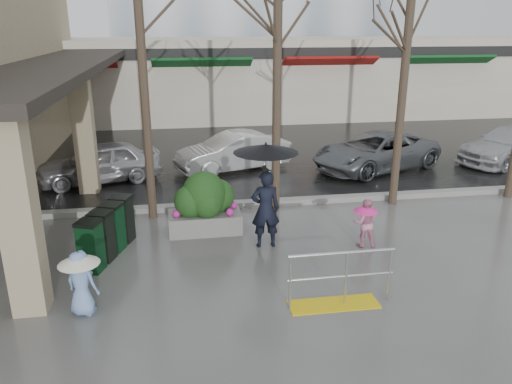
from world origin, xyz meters
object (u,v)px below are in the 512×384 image
object	(u,v)px
car_b	(233,152)
tree_west	(138,6)
news_boxes	(108,231)
child_blue	(81,277)
woman	(266,184)
child_pink	(365,220)
tree_midwest	(278,0)
car_c	(376,151)
car_d	(511,145)
handrail	(338,286)
planter	(205,203)
tree_mideast	(410,17)
car_a	(99,162)

from	to	relation	value
car_b	tree_west	bearing A→B (deg)	-51.37
news_boxes	car_b	distance (m)	6.95
child_blue	news_boxes	bearing A→B (deg)	-67.60
woman	child_pink	bearing A→B (deg)	170.70
tree_midwest	car_c	size ratio (longest dim) A/B	1.54
car_b	car_d	distance (m)	9.87
handrail	child_blue	distance (m)	4.39
planter	car_b	size ratio (longest dim) A/B	0.45
tree_west	child_blue	world-z (taller)	tree_west
tree_mideast	child_pink	bearing A→B (deg)	-125.41
car_a	car_c	distance (m)	9.02
tree_west	car_b	bearing A→B (deg)	57.52
car_a	car_c	world-z (taller)	same
car_b	car_c	bearing A→B (deg)	63.19
handrail	tree_mideast	world-z (taller)	tree_mideast
tree_west	tree_midwest	world-z (taller)	tree_midwest
tree_mideast	car_c	distance (m)	5.44
news_boxes	car_d	distance (m)	14.35
news_boxes	car_c	bearing A→B (deg)	52.58
woman	car_a	world-z (taller)	woman
woman	tree_midwest	bearing A→B (deg)	-107.35
child_blue	car_d	xyz separation A→B (m)	(13.40, 7.83, -0.07)
tree_midwest	woman	world-z (taller)	tree_midwest
planter	car_d	bearing A→B (deg)	22.34
car_b	woman	bearing A→B (deg)	-18.91
planter	tree_west	bearing A→B (deg)	138.60
child_pink	handrail	bearing A→B (deg)	73.00
woman	planter	world-z (taller)	woman
handrail	child_pink	world-z (taller)	child_pink
tree_midwest	handrail	bearing A→B (deg)	-88.09
tree_midwest	child_pink	distance (m)	5.47
planter	child_blue	bearing A→B (deg)	-124.98
woman	car_c	bearing A→B (deg)	-131.38
tree_mideast	child_pink	distance (m)	5.25
tree_mideast	woman	world-z (taller)	tree_mideast
child_blue	car_c	distance (m)	11.33
child_pink	car_a	world-z (taller)	car_a
handrail	child_blue	size ratio (longest dim) A/B	1.63
tree_west	tree_midwest	xyz separation A→B (m)	(3.20, 0.00, 0.15)
tree_west	car_c	world-z (taller)	tree_west
tree_midwest	tree_mideast	size ratio (longest dim) A/B	1.08
handrail	car_d	bearing A→B (deg)	42.38
child_pink	child_blue	world-z (taller)	child_blue
handrail	child_blue	xyz separation A→B (m)	(-4.36, 0.42, 0.32)
tree_mideast	news_boxes	distance (m)	8.77
child_blue	car_b	xyz separation A→B (m)	(3.54, 8.37, -0.07)
handrail	car_b	distance (m)	8.83
planter	car_d	distance (m)	12.03
news_boxes	car_c	distance (m)	9.79
car_b	tree_mideast	bearing A→B (deg)	25.87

